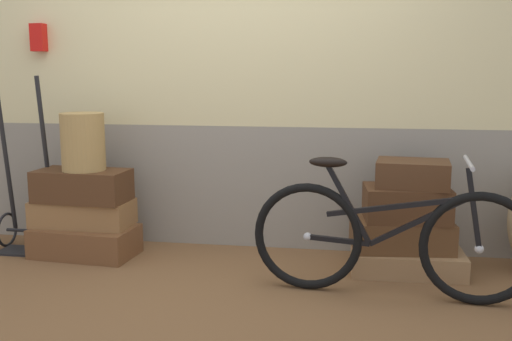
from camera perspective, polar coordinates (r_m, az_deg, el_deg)
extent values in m
cube|color=brown|center=(3.74, -4.31, -10.97)|extent=(9.06, 5.20, 0.06)
cube|color=gray|center=(4.42, -1.82, -1.35)|extent=(7.06, 0.20, 0.89)
cube|color=red|center=(4.72, -20.30, 11.98)|extent=(0.10, 0.08, 0.20)
cube|color=brown|center=(4.34, -16.19, -6.59)|extent=(0.73, 0.45, 0.20)
cube|color=olive|center=(4.35, -16.40, -3.95)|extent=(0.69, 0.34, 0.18)
cube|color=#4C2D19|center=(4.28, -16.45, -1.41)|extent=(0.65, 0.36, 0.22)
cube|color=#9E754C|center=(4.02, 14.30, -8.25)|extent=(0.72, 0.52, 0.15)
cube|color=brown|center=(3.96, 13.84, -5.92)|extent=(0.67, 0.47, 0.20)
cube|color=#4C2D19|center=(3.89, 14.34, -3.11)|extent=(0.55, 0.39, 0.22)
cube|color=#4C2D19|center=(3.87, 14.92, -0.29)|extent=(0.48, 0.38, 0.17)
cylinder|color=#A8844C|center=(4.23, -16.41, 2.68)|extent=(0.30, 0.30, 0.40)
torus|color=black|center=(4.74, -22.95, -5.29)|extent=(0.02, 0.26, 0.26)
torus|color=black|center=(4.56, -18.94, -5.63)|extent=(0.02, 0.26, 0.26)
cylinder|color=black|center=(4.64, -20.98, -5.46)|extent=(0.37, 0.02, 0.02)
cylinder|color=black|center=(4.62, -23.08, 1.46)|extent=(0.03, 0.16, 1.12)
cylinder|color=black|center=(4.46, -19.67, 1.41)|extent=(0.03, 0.16, 1.12)
cube|color=black|center=(4.59, -21.58, -7.25)|extent=(0.33, 0.22, 0.02)
torus|color=black|center=(3.50, 5.00, -6.39)|extent=(0.64, 0.11, 0.64)
sphere|color=#B2B2B7|center=(3.50, 5.00, -6.39)|extent=(0.05, 0.05, 0.05)
torus|color=black|center=(3.48, 20.78, -7.11)|extent=(0.64, 0.11, 0.64)
sphere|color=#B2B2B7|center=(3.48, 20.78, -7.11)|extent=(0.05, 0.05, 0.05)
cube|color=black|center=(3.42, 15.30, -4.82)|extent=(0.52, 0.08, 0.32)
cube|color=black|center=(3.42, 8.98, -3.29)|extent=(0.28, 0.05, 0.46)
cube|color=black|center=(3.48, 7.96, -6.69)|extent=(0.36, 0.06, 0.04)
cube|color=black|center=(3.40, 13.26, -3.43)|extent=(0.76, 0.10, 0.16)
cube|color=black|center=(3.42, 20.33, -3.51)|extent=(0.11, 0.04, 0.45)
ellipsoid|color=black|center=(3.39, 6.99, 0.81)|extent=(0.23, 0.11, 0.06)
cylinder|color=#A5A5AD|center=(3.37, 19.90, 0.71)|extent=(0.07, 0.46, 0.02)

